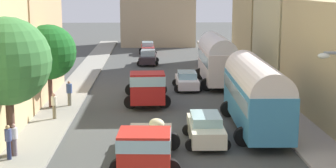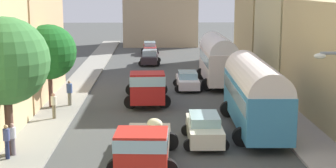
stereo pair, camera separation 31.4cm
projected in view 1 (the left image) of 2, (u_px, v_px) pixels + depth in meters
ground_plane at (165, 87)px, 41.45m from camera, size 154.00×154.00×0.00m
sidewalk_left at (76, 87)px, 41.16m from camera, size 2.50×70.00×0.14m
sidewalk_right at (252, 85)px, 41.70m from camera, size 2.50×70.00×0.14m
building_left_2 at (18, 40)px, 36.42m from camera, size 4.54×11.35×8.65m
building_right_2 at (297, 7)px, 42.19m from camera, size 5.89×9.76×12.76m
parked_bus_0 at (256, 92)px, 28.56m from camera, size 3.43×9.70×4.07m
parked_bus_1 at (217, 57)px, 42.01m from camera, size 3.23×8.13×4.15m
cargo_truck_0 at (147, 145)px, 22.50m from camera, size 3.29×6.69×2.16m
cargo_truck_1 at (147, 86)px, 35.09m from camera, size 3.30×7.03×2.49m
car_0 at (148, 57)px, 53.36m from camera, size 2.37×4.31×1.55m
car_1 at (148, 48)px, 61.78m from camera, size 2.20×4.38×1.50m
car_2 at (206, 128)px, 26.46m from camera, size 2.35×4.35×1.55m
car_3 at (187, 80)px, 40.38m from camera, size 2.26×4.10×1.45m
pedestrian_0 at (8, 141)px, 23.44m from camera, size 0.35×0.35×1.80m
pedestrian_1 at (69, 92)px, 34.22m from camera, size 0.56×0.56×1.83m
pedestrian_2 at (54, 105)px, 30.76m from camera, size 0.43×0.43×1.76m
pedestrian_3 at (14, 139)px, 23.98m from camera, size 0.40×0.40×1.72m
roadside_tree_1 at (7, 61)px, 23.45m from camera, size 4.15×4.15×6.78m
roadside_tree_2 at (49, 52)px, 33.23m from camera, size 3.66×3.66×5.70m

